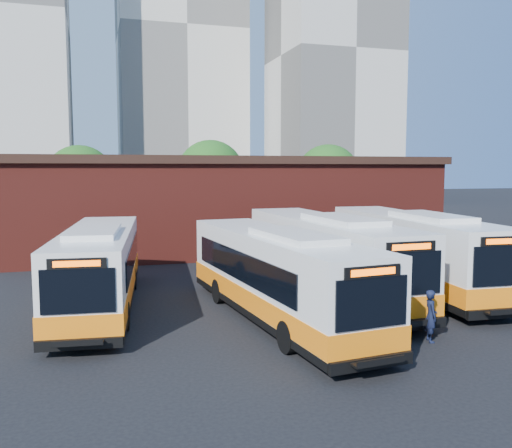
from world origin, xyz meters
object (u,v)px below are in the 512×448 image
object	(u,v)px
bus_east	(412,253)
transit_worker	(431,316)
bus_mideast	(326,259)
bus_midwest	(277,279)
bus_west	(99,270)

from	to	relation	value
bus_east	transit_worker	bearing A→B (deg)	-114.36
bus_mideast	bus_east	distance (m)	4.54
bus_midwest	transit_worker	world-z (taller)	bus_midwest
bus_mideast	transit_worker	bearing A→B (deg)	-85.64
bus_mideast	bus_east	world-z (taller)	bus_mideast
bus_midwest	transit_worker	distance (m)	5.56
bus_midwest	bus_mideast	world-z (taller)	bus_mideast
bus_west	bus_midwest	world-z (taller)	bus_midwest
bus_mideast	transit_worker	xyz separation A→B (m)	(0.68, -6.87, -0.81)
bus_midwest	bus_west	bearing A→B (deg)	143.51
bus_west	bus_midwest	xyz separation A→B (m)	(6.27, -3.75, 0.03)
bus_west	bus_east	bearing A→B (deg)	4.83
bus_east	bus_west	bearing A→B (deg)	-177.60
bus_midwest	bus_east	world-z (taller)	bus_east
bus_west	bus_east	size ratio (longest dim) A/B	0.93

